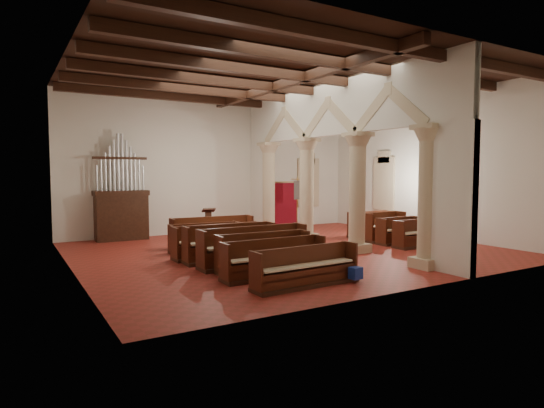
% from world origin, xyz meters
% --- Properties ---
extents(floor, '(14.00, 14.00, 0.00)m').
position_xyz_m(floor, '(0.00, 0.00, 0.00)').
color(floor, maroon).
rests_on(floor, ground).
extents(ceiling, '(14.00, 14.00, 0.00)m').
position_xyz_m(ceiling, '(0.00, 0.00, 6.00)').
color(ceiling, black).
rests_on(ceiling, wall_back).
extents(wall_back, '(14.00, 0.02, 6.00)m').
position_xyz_m(wall_back, '(0.00, 6.00, 3.00)').
color(wall_back, silver).
rests_on(wall_back, floor).
extents(wall_front, '(14.00, 0.02, 6.00)m').
position_xyz_m(wall_front, '(0.00, -6.00, 3.00)').
color(wall_front, silver).
rests_on(wall_front, floor).
extents(wall_left, '(0.02, 12.00, 6.00)m').
position_xyz_m(wall_left, '(-7.00, 0.00, 3.00)').
color(wall_left, silver).
rests_on(wall_left, floor).
extents(wall_right, '(0.02, 12.00, 6.00)m').
position_xyz_m(wall_right, '(7.00, 0.00, 3.00)').
color(wall_right, silver).
rests_on(wall_right, floor).
extents(ceiling_beams, '(13.80, 11.80, 0.30)m').
position_xyz_m(ceiling_beams, '(0.00, 0.00, 5.82)').
color(ceiling_beams, '#391E12').
rests_on(ceiling_beams, wall_back).
extents(arcade, '(0.90, 11.90, 6.00)m').
position_xyz_m(arcade, '(1.80, 0.00, 3.56)').
color(arcade, '#BDAC8C').
rests_on(arcade, floor).
extents(window_right_a, '(0.03, 1.00, 2.20)m').
position_xyz_m(window_right_a, '(6.98, -1.50, 2.20)').
color(window_right_a, '#316F57').
rests_on(window_right_a, wall_right).
extents(window_right_b, '(0.03, 1.00, 2.20)m').
position_xyz_m(window_right_b, '(6.98, 2.50, 2.20)').
color(window_right_b, '#316F57').
rests_on(window_right_b, wall_right).
extents(window_back, '(1.00, 0.03, 2.20)m').
position_xyz_m(window_back, '(5.00, 5.98, 2.20)').
color(window_back, '#316F57').
rests_on(window_back, wall_back).
extents(pipe_organ, '(2.10, 0.85, 4.40)m').
position_xyz_m(pipe_organ, '(-4.50, 5.50, 1.37)').
color(pipe_organ, '#391E12').
rests_on(pipe_organ, floor).
extents(lectern, '(0.58, 0.60, 1.28)m').
position_xyz_m(lectern, '(-1.31, 4.11, 0.53)').
color(lectern, '#3C2713').
rests_on(lectern, floor).
extents(dossal_curtain, '(1.80, 0.07, 2.17)m').
position_xyz_m(dossal_curtain, '(3.50, 5.92, 1.17)').
color(dossal_curtain, maroon).
rests_on(dossal_curtain, floor).
extents(processional_banner, '(0.55, 0.70, 2.51)m').
position_xyz_m(processional_banner, '(3.55, 4.79, 0.82)').
color(processional_banner, '#391E12').
rests_on(processional_banner, floor).
extents(hymnal_box_a, '(0.32, 0.27, 0.29)m').
position_xyz_m(hymnal_box_a, '(-1.12, -4.81, 0.25)').
color(hymnal_box_a, '#162B9A').
rests_on(hymnal_box_a, floor).
extents(hymnal_box_b, '(0.40, 0.34, 0.36)m').
position_xyz_m(hymnal_box_b, '(-1.02, -2.27, 0.28)').
color(hymnal_box_b, '#16359B').
rests_on(hymnal_box_b, floor).
extents(hymnal_box_c, '(0.36, 0.30, 0.34)m').
position_xyz_m(hymnal_box_c, '(-1.40, -0.58, 0.27)').
color(hymnal_box_c, '#164098').
rests_on(hymnal_box_c, floor).
extents(tube_heater_a, '(1.01, 0.19, 0.10)m').
position_xyz_m(tube_heater_a, '(-2.93, -3.91, 0.16)').
color(tube_heater_a, silver).
rests_on(tube_heater_a, floor).
extents(tube_heater_b, '(0.92, 0.16, 0.09)m').
position_xyz_m(tube_heater_b, '(-2.61, -4.13, 0.16)').
color(tube_heater_b, silver).
rests_on(tube_heater_b, floor).
extents(nave_pew_0, '(2.89, 0.75, 0.95)m').
position_xyz_m(nave_pew_0, '(-2.35, -4.45, 0.31)').
color(nave_pew_0, '#391E12').
rests_on(nave_pew_0, floor).
extents(nave_pew_1, '(2.93, 0.69, 1.00)m').
position_xyz_m(nave_pew_1, '(-2.52, -3.25, 0.33)').
color(nave_pew_1, '#391E12').
rests_on(nave_pew_1, floor).
extents(nave_pew_2, '(2.72, 0.84, 1.07)m').
position_xyz_m(nave_pew_2, '(-2.42, -2.47, 0.35)').
color(nave_pew_2, '#391E12').
rests_on(nave_pew_2, floor).
extents(nave_pew_3, '(3.35, 0.78, 1.15)m').
position_xyz_m(nave_pew_3, '(-2.29, -1.67, 0.38)').
color(nave_pew_3, '#391E12').
rests_on(nave_pew_3, floor).
extents(nave_pew_4, '(2.90, 0.85, 1.14)m').
position_xyz_m(nave_pew_4, '(-2.60, -0.68, 0.38)').
color(nave_pew_4, '#391E12').
rests_on(nave_pew_4, floor).
extents(nave_pew_5, '(3.07, 0.79, 1.05)m').
position_xyz_m(nave_pew_5, '(-2.61, 0.12, 0.35)').
color(nave_pew_5, '#391E12').
rests_on(nave_pew_5, floor).
extents(nave_pew_6, '(2.48, 0.75, 0.98)m').
position_xyz_m(nave_pew_6, '(-2.62, 1.27, 0.32)').
color(nave_pew_6, '#391E12').
rests_on(nave_pew_6, floor).
extents(nave_pew_7, '(3.11, 0.89, 1.09)m').
position_xyz_m(nave_pew_7, '(-1.97, 2.15, 0.36)').
color(nave_pew_7, '#391E12').
rests_on(nave_pew_7, floor).
extents(aisle_pew_0, '(2.06, 0.71, 1.01)m').
position_xyz_m(aisle_pew_0, '(4.46, -1.83, 0.34)').
color(aisle_pew_0, '#391E12').
rests_on(aisle_pew_0, floor).
extents(aisle_pew_1, '(1.90, 0.71, 1.02)m').
position_xyz_m(aisle_pew_1, '(4.43, -0.91, 0.34)').
color(aisle_pew_1, '#391E12').
rests_on(aisle_pew_1, floor).
extents(aisle_pew_2, '(1.98, 0.89, 1.15)m').
position_xyz_m(aisle_pew_2, '(4.42, -0.10, 0.39)').
color(aisle_pew_2, '#391E12').
rests_on(aisle_pew_2, floor).
extents(aisle_pew_3, '(2.08, 0.78, 1.07)m').
position_xyz_m(aisle_pew_3, '(4.81, 1.04, 0.36)').
color(aisle_pew_3, '#391E12').
rests_on(aisle_pew_3, floor).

